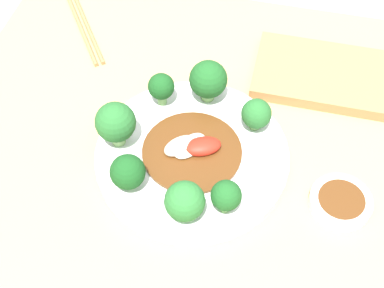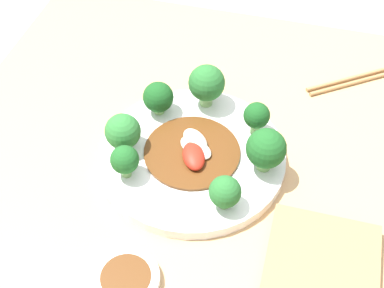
# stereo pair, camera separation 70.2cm
# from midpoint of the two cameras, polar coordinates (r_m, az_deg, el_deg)

# --- Properties ---
(table) EXTENTS (0.85, 0.78, 0.74)m
(table) POSITION_cam_midpoint_polar(r_m,az_deg,el_deg) (1.05, -14.16, -24.54)
(table) COLOR tan
(table) RESTS_ON ground_plane
(plate) EXTENTS (0.28, 0.28, 0.02)m
(plate) POSITION_cam_midpoint_polar(r_m,az_deg,el_deg) (0.71, -22.47, -16.31)
(plate) COLOR white
(plate) RESTS_ON table
(broccoli_east) EXTENTS (0.06, 0.06, 0.07)m
(broccoli_east) POSITION_cam_midpoint_polar(r_m,az_deg,el_deg) (0.72, -31.57, -12.33)
(broccoli_east) COLOR #89B76B
(broccoli_east) RESTS_ON plate
(broccoli_southwest) EXTENTS (0.04, 0.04, 0.05)m
(broccoli_southwest) POSITION_cam_midpoint_polar(r_m,az_deg,el_deg) (0.66, -14.92, -12.05)
(broccoli_southwest) COLOR #70A356
(broccoli_southwest) RESTS_ON plate
(broccoli_south) EXTENTS (0.06, 0.06, 0.07)m
(broccoli_south) POSITION_cam_midpoint_polar(r_m,az_deg,el_deg) (0.70, -19.88, -7.03)
(broccoli_south) COLOR #7AAD5B
(broccoli_south) RESTS_ON plate
(broccoli_northeast) EXTENTS (0.05, 0.05, 0.06)m
(broccoli_northeast) POSITION_cam_midpoint_polar(r_m,az_deg,el_deg) (0.70, -31.54, -18.35)
(broccoli_northeast) COLOR #89B76B
(broccoli_northeast) RESTS_ON plate
(broccoli_southeast) EXTENTS (0.04, 0.04, 0.06)m
(broccoli_southeast) POSITION_cam_midpoint_polar(r_m,az_deg,el_deg) (0.73, -25.18, -7.64)
(broccoli_southeast) COLOR #70A356
(broccoli_southeast) RESTS_ON plate
(broccoli_north) EXTENTS (0.05, 0.05, 0.06)m
(broccoli_north) POSITION_cam_midpoint_polar(r_m,az_deg,el_deg) (0.65, -26.76, -23.10)
(broccoli_north) COLOR #89B76B
(broccoli_north) RESTS_ON plate
(broccoli_northwest) EXTENTS (0.04, 0.04, 0.05)m
(broccoli_northwest) POSITION_cam_midpoint_polar(r_m,az_deg,el_deg) (0.64, -21.81, -23.14)
(broccoli_northwest) COLOR #7AAD5B
(broccoli_northwest) RESTS_ON plate
(stirfry_center) EXTENTS (0.14, 0.14, 0.02)m
(stirfry_center) POSITION_cam_midpoint_polar(r_m,az_deg,el_deg) (0.70, -22.82, -15.72)
(stirfry_center) COLOR #5B3314
(stirfry_center) RESTS_ON plate
(chopsticks) EXTENTS (0.13, 0.18, 0.01)m
(chopsticks) POSITION_cam_midpoint_polar(r_m,az_deg,el_deg) (0.93, -29.34, 1.65)
(chopsticks) COLOR #AD7F4C
(chopsticks) RESTS_ON table
(sauce_dish) EXTENTS (0.09, 0.09, 0.02)m
(sauce_dish) POSITION_cam_midpoint_polar(r_m,az_deg,el_deg) (0.64, -5.53, -23.99)
(sauce_dish) COLOR white
(sauce_dish) RESTS_ON table
(cutting_board) EXTENTS (0.24, 0.14, 0.02)m
(cutting_board) POSITION_cam_midpoint_polar(r_m,az_deg,el_deg) (0.73, -2.90, -5.53)
(cutting_board) COLOR #AD7F4C
(cutting_board) RESTS_ON table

